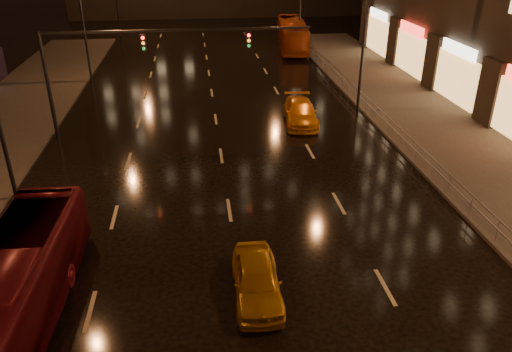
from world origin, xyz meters
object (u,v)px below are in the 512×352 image
Objects in this scene: taxi_far at (300,113)px; bus_red at (13,291)px; taxi_near at (257,280)px; bus_curb at (292,34)px.

bus_red is at bearing -120.21° from taxi_far.
taxi_far reaches higher than taxi_near.
taxi_far is (4.86, 16.50, 0.05)m from taxi_near.
taxi_near is 0.80× the size of taxi_far.
taxi_far is at bearing -92.96° from bus_curb.
taxi_near is 17.20m from taxi_far.
bus_red is 0.91× the size of bus_curb.
bus_curb is 22.37m from taxi_far.
bus_red reaches higher than taxi_near.
taxi_far is at bearing 56.24° from bus_red.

